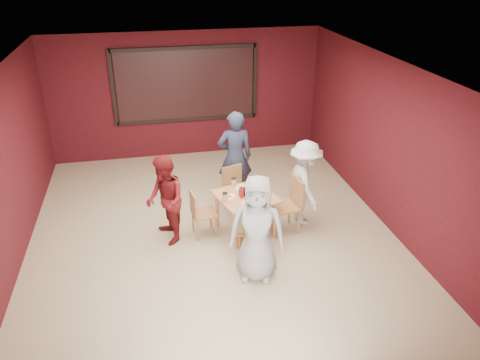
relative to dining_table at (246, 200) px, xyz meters
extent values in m
plane|color=tan|center=(-0.56, 0.10, -0.63)|extent=(7.00, 7.00, 0.00)
cube|color=black|center=(-0.56, 3.55, 1.02)|extent=(3.00, 0.02, 1.50)
cube|color=tan|center=(0.00, 0.00, 0.06)|extent=(1.10, 1.10, 0.04)
cylinder|color=tan|center=(-0.44, 0.25, -0.29)|extent=(0.07, 0.07, 0.67)
cylinder|color=tan|center=(0.25, 0.44, -0.29)|extent=(0.07, 0.07, 0.67)
cylinder|color=tan|center=(-0.25, -0.44, -0.29)|extent=(0.07, 0.07, 0.67)
cylinder|color=tan|center=(0.44, -0.25, -0.29)|extent=(0.07, 0.07, 0.67)
cylinder|color=white|center=(0.00, -0.28, 0.09)|extent=(0.23, 0.23, 0.01)
cone|color=#E4BB50|center=(0.00, -0.28, 0.10)|extent=(0.21, 0.21, 0.02)
cylinder|color=beige|center=(0.12, -0.37, 0.15)|extent=(0.09, 0.09, 0.14)
cylinder|color=black|center=(0.12, -0.37, 0.23)|extent=(0.09, 0.09, 0.01)
cylinder|color=white|center=(0.00, 0.28, 0.09)|extent=(0.23, 0.23, 0.01)
cone|color=#E4BB50|center=(0.00, 0.28, 0.10)|extent=(0.21, 0.21, 0.02)
cylinder|color=beige|center=(-0.12, 0.37, 0.15)|extent=(0.09, 0.09, 0.14)
cylinder|color=black|center=(-0.12, 0.37, 0.23)|extent=(0.09, 0.09, 0.01)
cylinder|color=white|center=(-0.28, 0.00, 0.09)|extent=(0.23, 0.23, 0.01)
cone|color=#E4BB50|center=(-0.28, 0.00, 0.10)|extent=(0.21, 0.21, 0.02)
cylinder|color=beige|center=(-0.37, -0.12, 0.15)|extent=(0.09, 0.09, 0.14)
cylinder|color=black|center=(-0.37, -0.12, 0.23)|extent=(0.09, 0.09, 0.01)
cylinder|color=white|center=(0.28, 0.00, 0.09)|extent=(0.23, 0.23, 0.01)
cone|color=#E4BB50|center=(0.28, 0.00, 0.10)|extent=(0.21, 0.21, 0.02)
cylinder|color=beige|center=(0.37, 0.12, 0.15)|extent=(0.09, 0.09, 0.14)
cylinder|color=black|center=(0.37, 0.12, 0.23)|extent=(0.09, 0.09, 0.01)
cylinder|color=silver|center=(0.08, -0.03, 0.13)|extent=(0.06, 0.06, 0.10)
cylinder|color=silver|center=(0.02, -0.07, 0.12)|extent=(0.05, 0.05, 0.08)
cylinder|color=#A10E0B|center=(-0.07, -0.05, 0.15)|extent=(0.07, 0.07, 0.15)
cube|color=black|center=(-0.03, 0.02, 0.14)|extent=(0.15, 0.12, 0.12)
cube|color=#A4643F|center=(-0.03, -0.60, -0.18)|extent=(0.55, 0.55, 0.04)
cylinder|color=#A4643F|center=(0.19, -0.49, -0.41)|extent=(0.04, 0.04, 0.43)
cylinder|color=#A4643F|center=(-0.15, -0.38, -0.41)|extent=(0.04, 0.04, 0.43)
cylinder|color=#A4643F|center=(0.08, -0.83, -0.41)|extent=(0.04, 0.04, 0.43)
cylinder|color=#A4643F|center=(-0.25, -0.72, -0.41)|extent=(0.04, 0.04, 0.43)
cube|color=#A4643F|center=(-0.09, -0.79, 0.07)|extent=(0.43, 0.17, 0.41)
cube|color=#A4643F|center=(0.01, 0.75, -0.21)|extent=(0.51, 0.51, 0.04)
cylinder|color=#A4643F|center=(-0.09, 0.55, -0.43)|extent=(0.03, 0.03, 0.39)
cylinder|color=#A4643F|center=(0.21, 0.65, -0.43)|extent=(0.03, 0.03, 0.39)
cylinder|color=#A4643F|center=(-0.20, 0.86, -0.43)|extent=(0.03, 0.03, 0.39)
cylinder|color=#A4643F|center=(0.11, 0.96, -0.43)|extent=(0.03, 0.03, 0.39)
cube|color=#A4643F|center=(-0.05, 0.92, 0.01)|extent=(0.39, 0.16, 0.38)
cube|color=#A4643F|center=(-0.69, 0.08, -0.23)|extent=(0.43, 0.43, 0.04)
cylinder|color=#A4643F|center=(-0.51, -0.06, -0.44)|extent=(0.03, 0.03, 0.38)
cylinder|color=#A4643F|center=(-0.55, 0.26, -0.44)|extent=(0.03, 0.03, 0.38)
cylinder|color=#A4643F|center=(-0.82, -0.10, -0.44)|extent=(0.03, 0.03, 0.38)
cylinder|color=#A4643F|center=(-0.86, 0.22, -0.44)|extent=(0.03, 0.03, 0.38)
cube|color=#A4643F|center=(-0.86, 0.06, -0.01)|extent=(0.08, 0.39, 0.37)
cube|color=#A4643F|center=(0.65, -0.10, -0.15)|extent=(0.52, 0.52, 0.04)
cylinder|color=#A4643F|center=(0.43, 0.07, -0.40)|extent=(0.04, 0.04, 0.45)
cylinder|color=#A4643F|center=(0.48, -0.31, -0.40)|extent=(0.04, 0.04, 0.45)
cylinder|color=#A4643F|center=(0.81, 0.11, -0.40)|extent=(0.04, 0.04, 0.45)
cylinder|color=#A4643F|center=(0.86, -0.26, -0.40)|extent=(0.04, 0.04, 0.45)
cube|color=#A4643F|center=(0.85, -0.07, 0.12)|extent=(0.10, 0.47, 0.44)
imported|color=#A8A8A8|center=(-0.10, -1.19, 0.19)|extent=(0.91, 0.72, 1.62)
imported|color=#2A324B|center=(0.06, 1.20, 0.25)|extent=(0.66, 0.45, 1.76)
imported|color=maroon|center=(-1.30, 0.03, 0.12)|extent=(0.70, 0.83, 1.49)
imported|color=silver|center=(1.06, 0.12, 0.13)|extent=(0.57, 0.98, 1.52)
camera|label=1|loc=(-1.49, -6.59, 3.74)|focal=35.00mm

